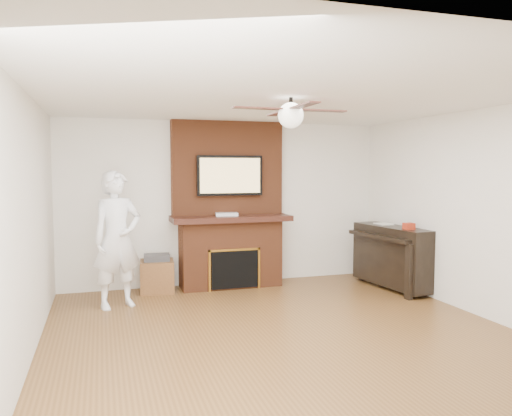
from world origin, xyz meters
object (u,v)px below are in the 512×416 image
object	(u,v)px
piano	(392,255)
side_table	(157,274)
fireplace	(229,221)
person	(117,240)

from	to	relation	value
piano	side_table	bearing A→B (deg)	159.23
fireplace	side_table	distance (m)	1.33
fireplace	person	world-z (taller)	fireplace
fireplace	piano	bearing A→B (deg)	-21.58
person	fireplace	bearing A→B (deg)	2.61
side_table	piano	size ratio (longest dim) A/B	0.37
fireplace	person	distance (m)	1.83
person	piano	size ratio (longest dim) A/B	1.20
fireplace	side_table	xyz separation A→B (m)	(-1.10, -0.07, -0.74)
fireplace	person	xyz separation A→B (m)	(-1.67, -0.74, -0.12)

